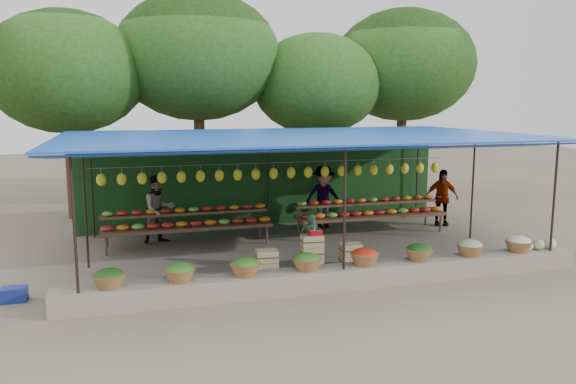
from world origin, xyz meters
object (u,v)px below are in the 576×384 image
object	(u,v)px
vendor_seated	(310,240)
crate_counter	(311,256)
blue_crate_back	(14,294)
blue_crate_front	(176,285)
weighing_scale	(315,231)

from	to	relation	value
vendor_seated	crate_counter	bearing A→B (deg)	92.77
crate_counter	blue_crate_back	world-z (taller)	crate_counter
crate_counter	blue_crate_front	distance (m)	2.99
blue_crate_front	blue_crate_back	world-z (taller)	blue_crate_front
blue_crate_front	vendor_seated	bearing A→B (deg)	31.15
vendor_seated	blue_crate_front	bearing A→B (deg)	34.70
crate_counter	blue_crate_front	xyz separation A→B (m)	(-2.92, -0.60, -0.17)
blue_crate_back	vendor_seated	bearing A→B (deg)	6.66
crate_counter	blue_crate_front	bearing A→B (deg)	-168.33
crate_counter	weighing_scale	xyz separation A→B (m)	(0.08, 0.00, 0.53)
weighing_scale	crate_counter	bearing A→B (deg)	180.00
blue_crate_front	crate_counter	bearing A→B (deg)	27.36
blue_crate_front	blue_crate_back	distance (m)	2.88
weighing_scale	vendor_seated	bearing A→B (deg)	94.38
crate_counter	blue_crate_back	size ratio (longest dim) A/B	5.44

